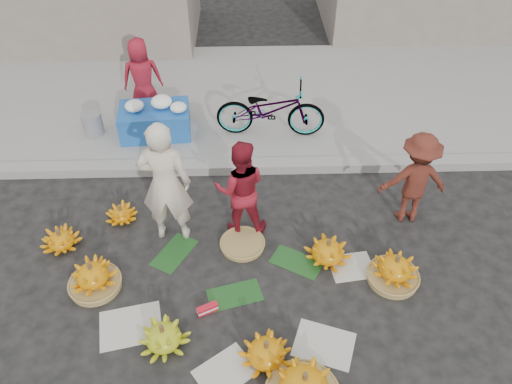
{
  "coord_description": "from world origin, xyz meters",
  "views": [
    {
      "loc": [
        0.06,
        -3.89,
        4.99
      ],
      "look_at": [
        0.19,
        0.9,
        0.7
      ],
      "focal_mm": 35.0,
      "sensor_mm": 36.0,
      "label": 1
    }
  ],
  "objects_px": {
    "bicycle": "(270,109)",
    "banana_bunch_0": "(93,277)",
    "flower_table": "(155,119)",
    "banana_bunch_4": "(395,270)",
    "vendor_cream": "(165,184)"
  },
  "relations": [
    {
      "from": "vendor_cream",
      "to": "banana_bunch_0",
      "type": "bearing_deg",
      "value": 46.36
    },
    {
      "from": "vendor_cream",
      "to": "banana_bunch_4",
      "type": "bearing_deg",
      "value": 164.16
    },
    {
      "from": "banana_bunch_4",
      "to": "bicycle",
      "type": "height_order",
      "value": "bicycle"
    },
    {
      "from": "flower_table",
      "to": "bicycle",
      "type": "distance_m",
      "value": 1.91
    },
    {
      "from": "vendor_cream",
      "to": "flower_table",
      "type": "bearing_deg",
      "value": -77.01
    },
    {
      "from": "vendor_cream",
      "to": "bicycle",
      "type": "xyz_separation_m",
      "value": [
        1.43,
        2.18,
        -0.32
      ]
    },
    {
      "from": "banana_bunch_0",
      "to": "vendor_cream",
      "type": "bearing_deg",
      "value": 45.12
    },
    {
      "from": "bicycle",
      "to": "flower_table",
      "type": "bearing_deg",
      "value": 92.26
    },
    {
      "from": "bicycle",
      "to": "banana_bunch_0",
      "type": "bearing_deg",
      "value": 147.09
    },
    {
      "from": "flower_table",
      "to": "bicycle",
      "type": "relative_size",
      "value": 0.67
    },
    {
      "from": "vendor_cream",
      "to": "bicycle",
      "type": "height_order",
      "value": "vendor_cream"
    },
    {
      "from": "banana_bunch_0",
      "to": "vendor_cream",
      "type": "distance_m",
      "value": 1.42
    },
    {
      "from": "banana_bunch_4",
      "to": "vendor_cream",
      "type": "bearing_deg",
      "value": 162.92
    },
    {
      "from": "banana_bunch_4",
      "to": "flower_table",
      "type": "xyz_separation_m",
      "value": [
        -3.29,
        3.11,
        0.21
      ]
    },
    {
      "from": "banana_bunch_0",
      "to": "flower_table",
      "type": "relative_size",
      "value": 0.55
    }
  ]
}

